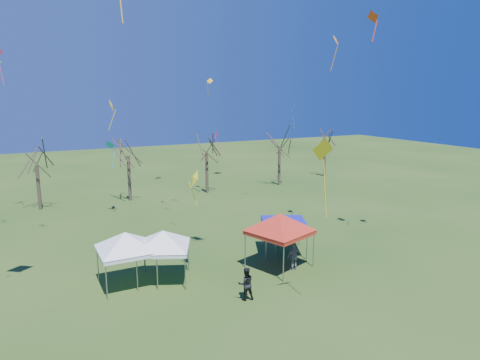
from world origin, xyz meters
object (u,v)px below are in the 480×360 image
(tent_white_mid, at_px, (163,234))
(tent_blue, at_px, (284,223))
(tree_2, at_px, (127,139))
(tent_red, at_px, (280,217))
(person_grey, at_px, (294,256))
(tent_white_west, at_px, (125,236))
(tree_5, at_px, (326,133))
(tree_4, at_px, (280,135))
(person_dark, at_px, (246,284))
(tree_3, at_px, (206,138))
(tree_1, at_px, (35,149))

(tent_white_mid, distance_m, tent_blue, 8.69)
(tent_white_mid, bearing_deg, tree_2, 82.65)
(tree_2, distance_m, tent_red, 22.33)
(tent_white_mid, relative_size, person_grey, 2.14)
(tent_white_west, bearing_deg, tree_5, 35.14)
(tree_5, bearing_deg, tree_4, -166.15)
(person_grey, height_order, person_dark, person_dark)
(tree_4, bearing_deg, person_grey, -119.98)
(tent_white_mid, bearing_deg, tree_3, 61.14)
(tent_white_west, distance_m, tent_red, 9.26)
(tree_2, distance_m, person_grey, 23.63)
(tree_4, xyz_separation_m, tent_red, (-13.32, -21.31, -2.79))
(tree_3, distance_m, person_dark, 26.01)
(tree_3, bearing_deg, tent_blue, -97.05)
(tree_2, relative_size, tent_white_mid, 2.20)
(tree_1, relative_size, person_dark, 4.22)
(tree_1, bearing_deg, tree_4, -1.42)
(tent_white_west, bearing_deg, person_dark, -41.42)
(tent_white_mid, xyz_separation_m, tent_red, (7.02, -1.35, 0.43))
(tree_1, relative_size, person_grey, 4.34)
(tree_2, distance_m, tree_5, 26.15)
(tree_2, height_order, tree_5, tree_2)
(tree_5, relative_size, tent_white_west, 1.81)
(tent_white_mid, bearing_deg, tree_1, 105.67)
(tent_blue, bearing_deg, tent_white_west, -178.34)
(tent_white_mid, height_order, tent_red, tent_red)
(tree_1, xyz_separation_m, tree_5, (34.49, 1.42, -0.06))
(person_grey, bearing_deg, tree_2, -81.48)
(tent_red, bearing_deg, tree_1, 120.25)
(tree_2, bearing_deg, tree_3, -2.27)
(tree_3, xyz_separation_m, tent_red, (-4.00, -21.35, -2.81))
(tree_3, xyz_separation_m, person_dark, (-7.88, -24.24, -5.19))
(tent_white_mid, distance_m, person_grey, 8.14)
(tree_3, xyz_separation_m, tent_white_mid, (-11.02, -20.00, -3.24))
(tree_4, height_order, tree_5, tree_4)
(tent_white_mid, bearing_deg, tent_blue, 4.39)
(tree_2, distance_m, tree_3, 8.41)
(tree_3, xyz_separation_m, tent_blue, (-2.39, -19.33, -4.00))
(tent_red, xyz_separation_m, person_dark, (-3.89, -2.89, -2.37))
(tent_red, bearing_deg, tree_4, 57.99)
(tree_3, relative_size, tree_5, 1.06)
(tree_3, bearing_deg, person_dark, -108.01)
(tree_5, relative_size, person_grey, 4.29)
(tree_4, relative_size, tent_white_mid, 2.12)
(tree_5, xyz_separation_m, tent_white_mid, (-28.71, -22.02, -2.89))
(tree_2, xyz_separation_m, tent_white_west, (-4.69, -19.98, -3.35))
(tent_white_west, relative_size, person_dark, 2.31)
(person_grey, distance_m, person_dark, 4.95)
(tree_4, bearing_deg, tent_white_mid, -135.55)
(tree_3, relative_size, tent_white_mid, 2.13)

